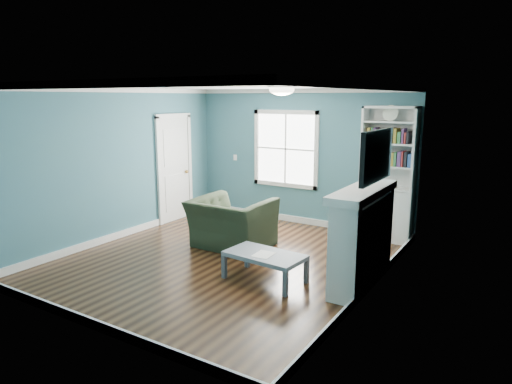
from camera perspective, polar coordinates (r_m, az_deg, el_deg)
The scene contains 13 objects.
floor at distance 7.08m, azimuth -3.87°, elevation -8.43°, with size 5.00×5.00×0.00m, color black.
room_walls at distance 6.70m, azimuth -4.05°, elevation 4.37°, with size 5.00×5.00×5.00m.
trim at distance 6.75m, azimuth -4.01°, elevation 1.47°, with size 4.50×5.00×2.60m.
window at distance 8.97m, azimuth 3.73°, elevation 5.40°, with size 1.40×0.06×1.50m.
bookshelf at distance 8.12m, azimuth 16.05°, elevation 0.53°, with size 0.90×0.35×2.31m.
fireplace at distance 6.14m, azimuth 13.25°, elevation -5.64°, with size 0.44×1.58×1.30m.
tv at distance 5.88m, azimuth 14.86°, elevation 4.39°, with size 0.06×1.10×0.65m, color black.
door at distance 9.24m, azimuth -10.14°, elevation 3.06°, with size 0.12×0.98×2.17m.
ceiling_fixture at distance 6.25m, azimuth 3.25°, elevation 12.75°, with size 0.38×0.38×0.15m.
light_switch at distance 9.62m, azimuth -2.62°, elevation 4.34°, with size 0.08×0.01×0.12m, color white.
recliner at distance 7.52m, azimuth -3.07°, elevation -2.89°, with size 1.24×0.80×1.08m, color black.
coffee_table at distance 6.19m, azimuth 1.11°, elevation -8.12°, with size 1.10×0.66×0.38m.
paper_sheet at distance 6.13m, azimuth 0.96°, elevation -7.81°, with size 0.23×0.30×0.00m, color white.
Camera 1 is at (3.89, -5.39, 2.44)m, focal length 32.00 mm.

